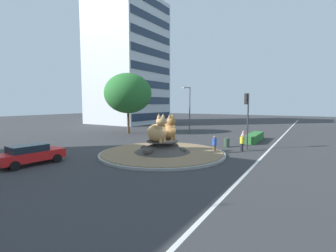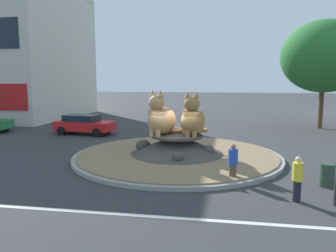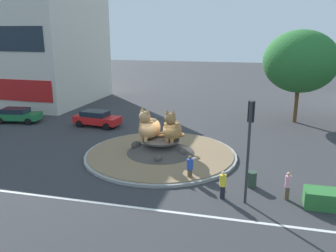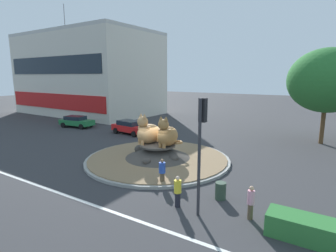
{
  "view_description": "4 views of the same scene",
  "coord_description": "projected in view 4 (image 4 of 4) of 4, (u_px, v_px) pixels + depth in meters",
  "views": [
    {
      "loc": [
        -17.74,
        -11.13,
        4.4
      ],
      "look_at": [
        0.93,
        -0.03,
        2.4
      ],
      "focal_mm": 26.23,
      "sensor_mm": 36.0,
      "label": 1
    },
    {
      "loc": [
        2.4,
        -17.18,
        4.19
      ],
      "look_at": [
        -0.57,
        0.48,
        1.61
      ],
      "focal_mm": 36.04,
      "sensor_mm": 36.0,
      "label": 2
    },
    {
      "loc": [
        6.13,
        -22.57,
        8.62
      ],
      "look_at": [
        0.64,
        -0.42,
        2.36
      ],
      "focal_mm": 36.97,
      "sensor_mm": 36.0,
      "label": 3
    },
    {
      "loc": [
        10.87,
        -16.12,
        6.28
      ],
      "look_at": [
        0.94,
        -0.04,
        2.74
      ],
      "focal_mm": 28.53,
      "sensor_mm": 36.0,
      "label": 4
    }
  ],
  "objects": [
    {
      "name": "shophouse_block",
      "position": [
        88.0,
        74.0,
        45.5
      ],
      "size": [
        23.62,
        14.41,
        18.08
      ],
      "rotation": [
        0.0,
        0.0,
        -0.03
      ],
      "color": "beige",
      "rests_on": "ground"
    },
    {
      "name": "litter_bin",
      "position": [
        221.0,
        191.0,
        13.78
      ],
      "size": [
        0.56,
        0.56,
        0.9
      ],
      "color": "#2D4233",
      "rests_on": "ground"
    },
    {
      "name": "ground_plane",
      "position": [
        158.0,
        160.0,
        20.25
      ],
      "size": [
        160.0,
        160.0,
        0.0
      ],
      "primitive_type": "plane",
      "color": "#333335"
    },
    {
      "name": "pedestrian_blue_shirt",
      "position": [
        162.0,
        171.0,
        15.56
      ],
      "size": [
        0.38,
        0.38,
        1.56
      ],
      "rotation": [
        0.0,
        0.0,
        4.13
      ],
      "color": "brown",
      "rests_on": "ground"
    },
    {
      "name": "roundabout_island",
      "position": [
        158.0,
        155.0,
        20.18
      ],
      "size": [
        10.82,
        10.82,
        1.23
      ],
      "color": "gray",
      "rests_on": "ground"
    },
    {
      "name": "pedestrian_yellow_shirt",
      "position": [
        178.0,
        191.0,
        12.9
      ],
      "size": [
        0.36,
        0.36,
        1.57
      ],
      "rotation": [
        0.0,
        0.0,
        0.37
      ],
      "color": "black",
      "rests_on": "ground"
    },
    {
      "name": "broadleaf_tree_behind_island",
      "position": [
        327.0,
        81.0,
        24.19
      ],
      "size": [
        6.88,
        6.88,
        8.82
      ],
      "color": "brown",
      "rests_on": "ground"
    },
    {
      "name": "hatchback_near_shophouse",
      "position": [
        77.0,
        121.0,
        33.21
      ],
      "size": [
        4.48,
        2.46,
        1.41
      ],
      "rotation": [
        0.0,
        0.0,
        0.15
      ],
      "color": "#1E6B38",
      "rests_on": "ground"
    },
    {
      "name": "cat_statue_tabby",
      "position": [
        167.0,
        135.0,
        19.46
      ],
      "size": [
        1.45,
        2.23,
        2.28
      ],
      "rotation": [
        0.0,
        0.0,
        -1.61
      ],
      "color": "#9E703D",
      "rests_on": "roundabout_island"
    },
    {
      "name": "traffic_light_mast",
      "position": [
        201.0,
        136.0,
        11.68
      ],
      "size": [
        0.34,
        0.46,
        5.36
      ],
      "rotation": [
        0.0,
        0.0,
        1.46
      ],
      "color": "#2D2D33",
      "rests_on": "ground"
    },
    {
      "name": "sedan_on_far_lane",
      "position": [
        130.0,
        127.0,
        29.4
      ],
      "size": [
        4.51,
        2.35,
        1.46
      ],
      "rotation": [
        0.0,
        0.0,
        -0.11
      ],
      "color": "red",
      "rests_on": "ground"
    },
    {
      "name": "pedestrian_pink_shirt",
      "position": [
        251.0,
        202.0,
        11.76
      ],
      "size": [
        0.31,
        0.31,
        1.56
      ],
      "rotation": [
        0.0,
        0.0,
        0.56
      ],
      "color": "brown",
      "rests_on": "ground"
    },
    {
      "name": "cat_statue_calico",
      "position": [
        148.0,
        132.0,
        20.23
      ],
      "size": [
        2.07,
        2.42,
        2.35
      ],
      "rotation": [
        0.0,
        0.0,
        -1.88
      ],
      "color": "tan",
      "rests_on": "roundabout_island"
    },
    {
      "name": "lane_centreline",
      "position": [
        76.0,
        199.0,
        13.86
      ],
      "size": [
        112.0,
        0.2,
        0.01
      ],
      "primitive_type": "cube",
      "color": "silver",
      "rests_on": "ground"
    }
  ]
}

